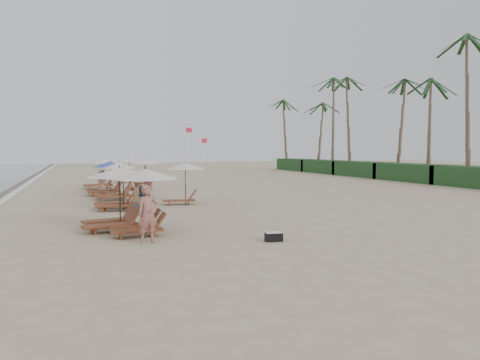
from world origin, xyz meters
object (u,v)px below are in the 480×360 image
object	(u,v)px
lounger_station_2	(118,189)
beachgoer_near	(148,214)
beachgoer_far_a	(149,184)
inland_station_2	(127,166)
inland_station_0	(183,176)
lounger_station_1	(114,197)
lounger_station_3	(115,183)
lounger_station_0	(140,197)
duffel_bag	(274,237)
lounger_station_4	(106,179)
beachgoer_mid_b	(139,196)
beachgoer_far_b	(102,182)
lounger_station_5	(100,175)
inland_station_1	(144,169)
beachgoer_mid_a	(142,207)
flag_pole_near	(186,152)

from	to	relation	value
lounger_station_2	beachgoer_near	bearing A→B (deg)	-88.64
beachgoer_far_a	inland_station_2	bearing A→B (deg)	-175.78
inland_station_0	beachgoer_far_a	distance (m)	4.30
lounger_station_1	lounger_station_3	xyz separation A→B (m)	(0.77, 9.78, -0.20)
lounger_station_1	lounger_station_0	bearing A→B (deg)	-59.64
lounger_station_0	inland_station_2	xyz separation A→B (m)	(2.06, 24.27, 0.18)
duffel_bag	inland_station_2	bearing A→B (deg)	93.75
lounger_station_3	lounger_station_4	world-z (taller)	lounger_station_3
beachgoer_mid_b	duffel_bag	size ratio (longest dim) A/B	2.94
inland_station_2	beachgoer_far_b	bearing A→B (deg)	-105.96
lounger_station_2	lounger_station_3	xyz separation A→B (m)	(0.17, 4.36, -0.01)
inland_station_2	duffel_bag	world-z (taller)	inland_station_2
lounger_station_3	beachgoer_near	xyz separation A→B (m)	(0.03, -12.62, -0.08)
lounger_station_5	beachgoer_far_a	distance (m)	7.48
inland_station_0	beachgoer_mid_b	bearing A→B (deg)	-133.45
lounger_station_4	beachgoer_mid_b	bearing A→B (deg)	-84.28
lounger_station_3	lounger_station_5	distance (m)	7.81
lounger_station_3	duffel_bag	size ratio (longest dim) A/B	4.40
inland_station_1	lounger_station_1	bearing A→B (deg)	-101.68
lounger_station_4	lounger_station_5	size ratio (longest dim) A/B	1.00
lounger_station_4	inland_station_1	size ratio (longest dim) A/B	1.03
inland_station_1	beachgoer_near	bearing A→B (deg)	-97.51
beachgoer_near	lounger_station_1	bearing A→B (deg)	91.44
lounger_station_2	beachgoer_near	xyz separation A→B (m)	(0.20, -8.26, -0.10)
beachgoer_near	beachgoer_far_b	distance (m)	16.77
lounger_station_3	lounger_station_4	xyz separation A→B (m)	(-0.31, 2.81, 0.03)
inland_station_2	beachgoer_far_b	xyz separation A→B (m)	(-2.58, -9.02, -0.69)
lounger_station_5	duffel_bag	world-z (taller)	lounger_station_5
inland_station_0	inland_station_1	world-z (taller)	same
beachgoer_mid_a	beachgoer_mid_b	bearing A→B (deg)	-118.05
inland_station_0	beachgoer_near	world-z (taller)	inland_station_0
lounger_station_1	inland_station_2	bearing A→B (deg)	82.94
beachgoer_near	beachgoer_mid_a	size ratio (longest dim) A/B	1.18
lounger_station_4	beachgoer_far_b	bearing A→B (deg)	98.51
inland_station_0	flag_pole_near	bearing A→B (deg)	76.04
beachgoer_far_a	flag_pole_near	size ratio (longest dim) A/B	0.32
inland_station_0	beachgoer_mid_a	distance (m)	7.10
inland_station_1	duffel_bag	xyz separation A→B (m)	(1.36, -19.72, -1.34)
beachgoer_far_b	duffel_bag	xyz separation A→B (m)	(4.35, -17.91, -0.64)
inland_station_0	beachgoer_mid_b	distance (m)	4.00
lounger_station_0	duffel_bag	size ratio (longest dim) A/B	4.37
lounger_station_5	inland_station_0	xyz separation A→B (m)	(3.75, -11.10, 0.47)
lounger_station_4	lounger_station_1	bearing A→B (deg)	-92.10
duffel_bag	beachgoer_far_a	bearing A→B (deg)	96.95
beachgoer_mid_a	lounger_station_4	bearing A→B (deg)	-109.84
beachgoer_near	beachgoer_far_a	distance (m)	13.53
lounger_station_0	inland_station_0	world-z (taller)	lounger_station_0
beachgoer_mid_b	beachgoer_far_a	world-z (taller)	beachgoer_mid_b
lounger_station_2	beachgoer_far_b	size ratio (longest dim) A/B	1.60
lounger_station_4	beachgoer_far_a	bearing A→B (deg)	-40.77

